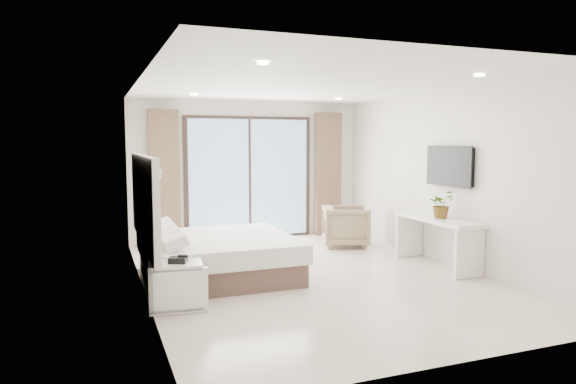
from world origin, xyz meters
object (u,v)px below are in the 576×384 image
object	(u,v)px
console_desk	(437,230)
armchair	(346,224)
nightstand	(176,285)
bed	(217,256)

from	to	relation	value
console_desk	armchair	world-z (taller)	armchair
nightstand	armchair	xyz separation A→B (m)	(3.46, 2.44, 0.13)
nightstand	console_desk	distance (m)	4.11
console_desk	armchair	bearing A→B (deg)	107.70
nightstand	armchair	bearing A→B (deg)	42.15
console_desk	armchair	distance (m)	1.97
nightstand	bed	bearing A→B (deg)	63.86
bed	nightstand	world-z (taller)	bed
bed	console_desk	distance (m)	3.37
bed	console_desk	size ratio (longest dim) A/B	1.27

